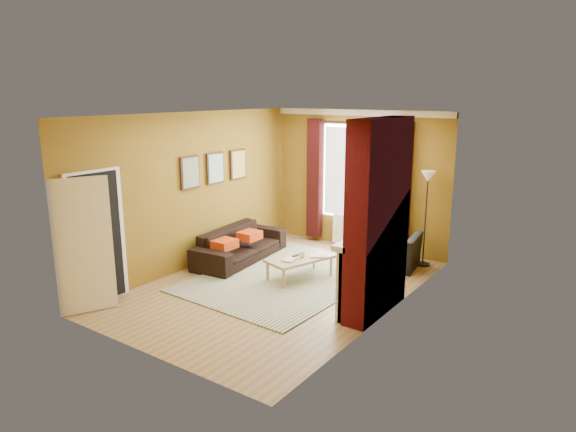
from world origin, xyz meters
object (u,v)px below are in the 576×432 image
object	(u,v)px
armchair	(390,251)
wicker_stool	(362,247)
floor_lamp	(427,192)
coffee_table	(300,259)
sofa	(240,244)

from	to	relation	value
armchair	wicker_stool	bearing A→B (deg)	-30.51
armchair	floor_lamp	world-z (taller)	floor_lamp
armchair	coffee_table	distance (m)	1.75
sofa	armchair	distance (m)	2.80
armchair	floor_lamp	distance (m)	1.26
wicker_stool	floor_lamp	size ratio (longest dim) A/B	0.23
sofa	armchair	world-z (taller)	armchair
wicker_stool	coffee_table	bearing A→B (deg)	-101.02
armchair	wicker_stool	world-z (taller)	armchair
sofa	armchair	xyz separation A→B (m)	(2.52, 1.23, 0.01)
coffee_table	wicker_stool	distance (m)	1.73
wicker_stool	floor_lamp	distance (m)	1.67
coffee_table	sofa	bearing A→B (deg)	-169.38
coffee_table	wicker_stool	bearing A→B (deg)	96.65
armchair	floor_lamp	xyz separation A→B (m)	(0.45, 0.48, 1.07)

